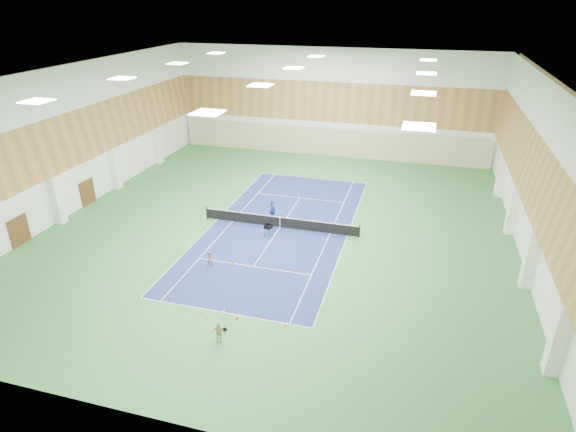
{
  "coord_description": "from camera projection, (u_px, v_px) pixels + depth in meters",
  "views": [
    {
      "loc": [
        10.12,
        -33.4,
        17.17
      ],
      "look_at": [
        1.2,
        -1.88,
        2.0
      ],
      "focal_mm": 30.0,
      "sensor_mm": 36.0,
      "label": 1
    }
  ],
  "objects": [
    {
      "name": "cone_svc_d",
      "position": [
        298.0,
        270.0,
        32.65
      ],
      "size": [
        0.17,
        0.17,
        0.19
      ],
      "primitive_type": "cone",
      "color": "#F95B0D",
      "rests_on": "ground"
    },
    {
      "name": "cone_svc_b",
      "position": [
        233.0,
        262.0,
        33.61
      ],
      "size": [
        0.22,
        0.22,
        0.24
      ],
      "primitive_type": "cone",
      "color": "#E15F0B",
      "rests_on": "ground"
    },
    {
      "name": "cone_base_a",
      "position": [
        170.0,
        296.0,
        29.9
      ],
      "size": [
        0.2,
        0.2,
        0.23
      ],
      "primitive_type": "cone",
      "color": "#FF620D",
      "rests_on": "ground"
    },
    {
      "name": "wood_cladding",
      "position": [
        279.0,
        130.0,
        35.51
      ],
      "size": [
        36.0,
        40.0,
        8.0
      ],
      "primitive_type": null,
      "color": "#B87C44",
      "rests_on": "room_shell"
    },
    {
      "name": "cone_svc_c",
      "position": [
        268.0,
        264.0,
        33.45
      ],
      "size": [
        0.17,
        0.17,
        0.19
      ],
      "primitive_type": "cone",
      "color": "orange",
      "rests_on": "ground"
    },
    {
      "name": "court_surface",
      "position": [
        280.0,
        227.0,
        38.87
      ],
      "size": [
        10.97,
        23.77,
        0.01
      ],
      "primitive_type": "cube",
      "color": "navy",
      "rests_on": "ground"
    },
    {
      "name": "child_apron",
      "position": [
        218.0,
        332.0,
        25.88
      ],
      "size": [
        0.74,
        0.4,
        1.19
      ],
      "primitive_type": "imported",
      "rotation": [
        0.0,
        0.0,
        0.17
      ],
      "color": "tan",
      "rests_on": "ground"
    },
    {
      "name": "door_left_b",
      "position": [
        88.0,
        192.0,
        42.84
      ],
      "size": [
        0.08,
        1.8,
        2.2
      ],
      "primitive_type": "cube",
      "color": "#593319",
      "rests_on": "ground"
    },
    {
      "name": "cone_base_d",
      "position": [
        285.0,
        325.0,
        27.26
      ],
      "size": [
        0.2,
        0.2,
        0.22
      ],
      "primitive_type": "cone",
      "color": "orange",
      "rests_on": "ground"
    },
    {
      "name": "cone_svc_a",
      "position": [
        214.0,
        257.0,
        34.26
      ],
      "size": [
        0.19,
        0.19,
        0.2
      ],
      "primitive_type": "cone",
      "color": "orange",
      "rests_on": "ground"
    },
    {
      "name": "ball_cart",
      "position": [
        268.0,
        230.0,
        37.35
      ],
      "size": [
        0.65,
        0.65,
        0.96
      ],
      "primitive_type": null,
      "rotation": [
        0.0,
        0.0,
        -0.19
      ],
      "color": "black",
      "rests_on": "ground"
    },
    {
      "name": "back_curtain",
      "position": [
        329.0,
        142.0,
        55.45
      ],
      "size": [
        35.4,
        0.16,
        3.2
      ],
      "primitive_type": "cube",
      "color": "#C6B793",
      "rests_on": "ground"
    },
    {
      "name": "cone_base_b",
      "position": [
        200.0,
        313.0,
        28.32
      ],
      "size": [
        0.18,
        0.18,
        0.2
      ],
      "primitive_type": "cone",
      "color": "orange",
      "rests_on": "ground"
    },
    {
      "name": "ceiling_light_grid",
      "position": [
        279.0,
        76.0,
        33.87
      ],
      "size": [
        21.4,
        25.4,
        0.06
      ],
      "primitive_type": null,
      "color": "white",
      "rests_on": "room_shell"
    },
    {
      "name": "tennis_net",
      "position": [
        280.0,
        221.0,
        38.64
      ],
      "size": [
        12.8,
        0.1,
        1.1
      ],
      "primitive_type": null,
      "color": "black",
      "rests_on": "ground"
    },
    {
      "name": "door_left_a",
      "position": [
        19.0,
        231.0,
        35.85
      ],
      "size": [
        0.08,
        1.8,
        2.2
      ],
      "primitive_type": "cube",
      "color": "#593319",
      "rests_on": "ground"
    },
    {
      "name": "tennis_balls_scatter",
      "position": [
        280.0,
        227.0,
        38.86
      ],
      "size": [
        10.57,
        22.77,
        0.07
      ],
      "primitive_type": null,
      "color": "#ADCF23",
      "rests_on": "ground"
    },
    {
      "name": "cone_base_c",
      "position": [
        237.0,
        318.0,
        27.85
      ],
      "size": [
        0.21,
        0.21,
        0.23
      ],
      "primitive_type": "cone",
      "color": "#FE4D0D",
      "rests_on": "ground"
    },
    {
      "name": "ground",
      "position": [
        280.0,
        227.0,
        38.88
      ],
      "size": [
        40.0,
        40.0,
        0.0
      ],
      "primitive_type": "plane",
      "color": "#327538",
      "rests_on": "ground"
    },
    {
      "name": "room_shell",
      "position": [
        279.0,
        156.0,
        36.35
      ],
      "size": [
        36.0,
        40.0,
        12.0
      ],
      "primitive_type": null,
      "color": "white",
      "rests_on": "ground"
    },
    {
      "name": "child_court",
      "position": [
        211.0,
        259.0,
        33.13
      ],
      "size": [
        0.71,
        0.69,
        1.15
      ],
      "primitive_type": "imported",
      "rotation": [
        0.0,
        0.0,
        0.67
      ],
      "color": "#92929A",
      "rests_on": "ground"
    },
    {
      "name": "coach",
      "position": [
        272.0,
        209.0,
        40.2
      ],
      "size": [
        0.68,
        0.57,
        1.59
      ],
      "primitive_type": "imported",
      "rotation": [
        0.0,
        0.0,
        2.76
      ],
      "color": "navy",
      "rests_on": "ground"
    }
  ]
}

